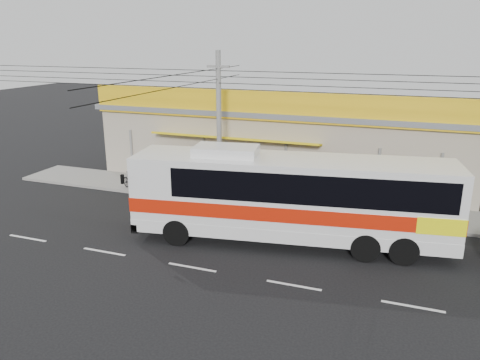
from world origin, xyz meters
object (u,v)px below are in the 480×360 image
object	(u,v)px
coach_bus	(296,194)
utility_pole	(218,79)
motorbike_dark	(131,181)
motorbike_red	(186,179)

from	to	relation	value
coach_bus	utility_pole	distance (m)	7.49
motorbike_dark	utility_pole	distance (m)	8.03
coach_bus	motorbike_dark	distance (m)	11.12
motorbike_red	coach_bus	bearing A→B (deg)	-116.05
coach_bus	motorbike_dark	world-z (taller)	coach_bus
coach_bus	motorbike_dark	size ratio (longest dim) A/B	8.11
motorbike_red	motorbike_dark	distance (m)	3.17
coach_bus	motorbike_red	distance (m)	9.08
motorbike_red	motorbike_dark	size ratio (longest dim) A/B	1.29
motorbike_red	utility_pole	world-z (taller)	utility_pole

